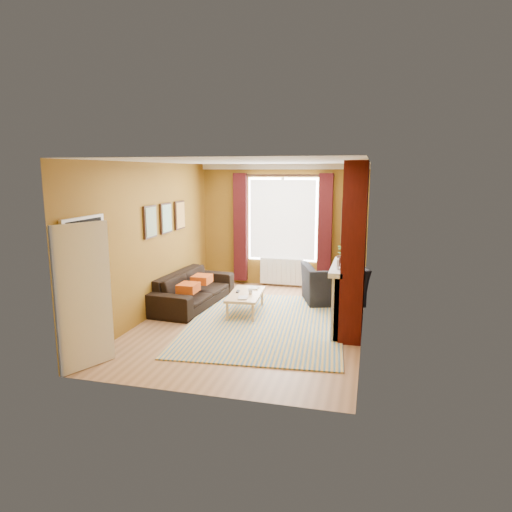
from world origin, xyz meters
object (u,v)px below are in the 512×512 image
at_px(sofa, 193,289).
at_px(floor_lamp, 350,238).
at_px(armchair, 334,284).
at_px(wicker_stool, 314,285).
at_px(coffee_table, 246,295).

height_order(sofa, floor_lamp, floor_lamp).
relative_size(armchair, floor_lamp, 0.77).
height_order(wicker_stool, floor_lamp, floor_lamp).
bearing_deg(wicker_stool, sofa, -151.18).
distance_m(armchair, floor_lamp, 1.21).
relative_size(coffee_table, floor_lamp, 0.77).
distance_m(armchair, coffee_table, 1.90).
height_order(sofa, coffee_table, sofa).
height_order(sofa, armchair, armchair).
height_order(armchair, coffee_table, armchair).
bearing_deg(floor_lamp, coffee_table, -133.15).
distance_m(wicker_stool, floor_lamp, 1.28).
distance_m(sofa, coffee_table, 1.19).
bearing_deg(wicker_stool, coffee_table, -126.06).
xyz_separation_m(coffee_table, floor_lamp, (1.81, 1.93, 0.89)).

